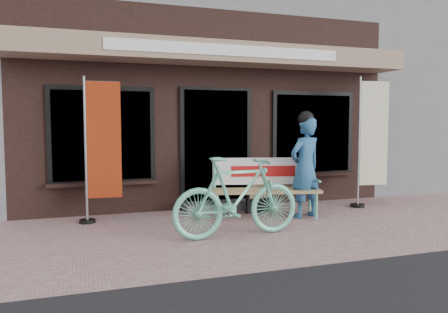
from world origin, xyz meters
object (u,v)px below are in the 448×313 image
object	(u,v)px
bicycle	(237,197)
nobori_red	(101,148)
person	(305,165)
menu_stand	(258,188)
bench	(264,183)
nobori_cream	(371,140)

from	to	relation	value
bicycle	nobori_red	bearing A→B (deg)	45.53
bicycle	person	bearing A→B (deg)	-64.51
person	bicycle	bearing A→B (deg)	-167.41
person	bicycle	world-z (taller)	person
menu_stand	nobori_red	bearing A→B (deg)	171.94
person	menu_stand	xyz separation A→B (m)	(-0.60, 0.57, -0.42)
bench	bicycle	size ratio (longest dim) A/B	1.01
bicycle	menu_stand	distance (m)	1.66
nobori_cream	person	bearing A→B (deg)	-156.63
nobori_cream	menu_stand	size ratio (longest dim) A/B	2.80
bicycle	nobori_red	world-z (taller)	nobori_red
bench	person	distance (m)	0.73
person	nobori_cream	bearing A→B (deg)	-1.29
nobori_red	menu_stand	world-z (taller)	nobori_red
bench	nobori_cream	distance (m)	2.33
bench	menu_stand	xyz separation A→B (m)	(0.02, 0.33, -0.13)
nobori_cream	menu_stand	world-z (taller)	nobori_cream
person	nobori_cream	world-z (taller)	nobori_cream
nobori_cream	menu_stand	xyz separation A→B (m)	(-2.20, 0.15, -0.80)
person	bicycle	xyz separation A→B (m)	(-1.50, -0.82, -0.31)
person	menu_stand	world-z (taller)	person
person	nobori_red	xyz separation A→B (m)	(-3.21, 0.69, 0.31)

